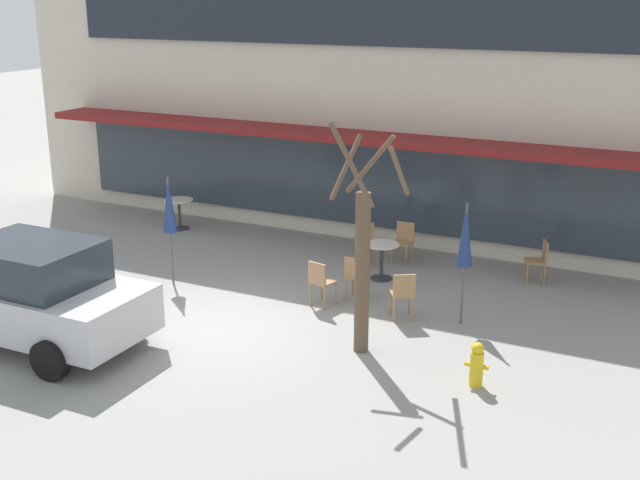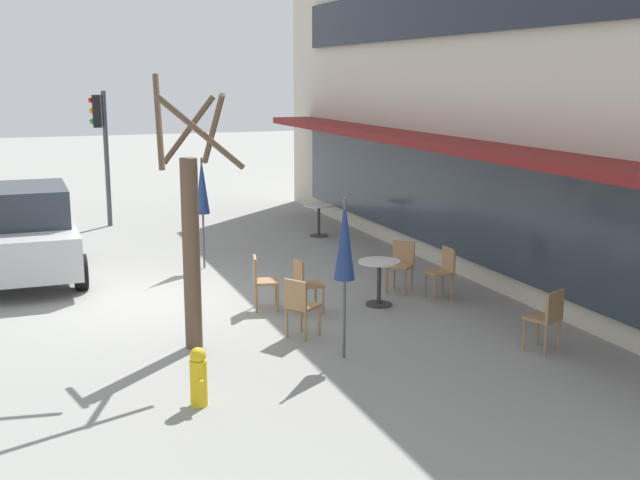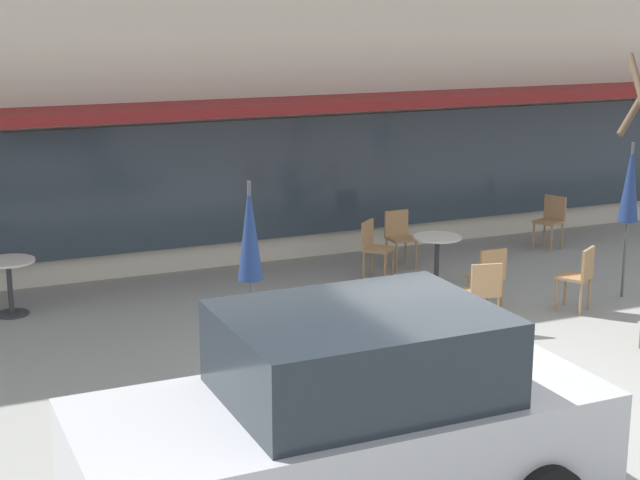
{
  "view_description": "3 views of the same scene",
  "coord_description": "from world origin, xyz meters",
  "px_view_note": "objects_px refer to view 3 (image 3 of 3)",
  "views": [
    {
      "loc": [
        7.47,
        -10.73,
        5.64
      ],
      "look_at": [
        0.51,
        3.12,
        0.84
      ],
      "focal_mm": 45.0,
      "sensor_mm": 36.0,
      "label": 1
    },
    {
      "loc": [
        13.37,
        -1.77,
        3.76
      ],
      "look_at": [
        -0.01,
        3.24,
        0.83
      ],
      "focal_mm": 45.0,
      "sensor_mm": 36.0,
      "label": 2
    },
    {
      "loc": [
        -5.48,
        -8.27,
        4.09
      ],
      "look_at": [
        -0.5,
        3.05,
        1.06
      ],
      "focal_mm": 55.0,
      "sensor_mm": 36.0,
      "label": 3
    }
  ],
  "objects_px": {
    "patio_umbrella_green_folded": "(630,184)",
    "cafe_chair_1": "(399,234)",
    "parked_sedan": "(347,419)",
    "cafe_chair_0": "(374,245)",
    "cafe_chair_4": "(551,218)",
    "patio_umbrella_cream_folded": "(250,233)",
    "cafe_chair_5": "(483,290)",
    "cafe_table_near_wall": "(437,252)",
    "cafe_table_streetside": "(9,278)",
    "cafe_chair_3": "(488,274)",
    "cafe_chair_2": "(580,274)"
  },
  "relations": [
    {
      "from": "cafe_table_streetside",
      "to": "cafe_chair_3",
      "type": "height_order",
      "value": "cafe_chair_3"
    },
    {
      "from": "cafe_table_streetside",
      "to": "cafe_chair_5",
      "type": "height_order",
      "value": "cafe_chair_5"
    },
    {
      "from": "cafe_chair_5",
      "to": "cafe_table_near_wall",
      "type": "bearing_deg",
      "value": 76.94
    },
    {
      "from": "cafe_chair_4",
      "to": "parked_sedan",
      "type": "distance_m",
      "value": 9.67
    },
    {
      "from": "cafe_table_near_wall",
      "to": "cafe_chair_4",
      "type": "distance_m",
      "value": 3.16
    },
    {
      "from": "cafe_table_streetside",
      "to": "parked_sedan",
      "type": "relative_size",
      "value": 0.18
    },
    {
      "from": "cafe_chair_5",
      "to": "cafe_chair_3",
      "type": "bearing_deg",
      "value": 51.88
    },
    {
      "from": "patio_umbrella_cream_folded",
      "to": "cafe_chair_1",
      "type": "height_order",
      "value": "patio_umbrella_cream_folded"
    },
    {
      "from": "patio_umbrella_green_folded",
      "to": "cafe_chair_0",
      "type": "distance_m",
      "value": 3.76
    },
    {
      "from": "patio_umbrella_cream_folded",
      "to": "cafe_chair_2",
      "type": "distance_m",
      "value": 4.93
    },
    {
      "from": "cafe_table_streetside",
      "to": "cafe_chair_2",
      "type": "relative_size",
      "value": 0.85
    },
    {
      "from": "patio_umbrella_cream_folded",
      "to": "cafe_table_near_wall",
      "type": "bearing_deg",
      "value": 30.52
    },
    {
      "from": "cafe_chair_3",
      "to": "cafe_chair_5",
      "type": "distance_m",
      "value": 0.75
    },
    {
      "from": "cafe_chair_5",
      "to": "parked_sedan",
      "type": "bearing_deg",
      "value": -135.17
    },
    {
      "from": "cafe_table_near_wall",
      "to": "patio_umbrella_cream_folded",
      "type": "bearing_deg",
      "value": -149.48
    },
    {
      "from": "cafe_chair_0",
      "to": "cafe_chair_1",
      "type": "bearing_deg",
      "value": 34.04
    },
    {
      "from": "cafe_table_near_wall",
      "to": "cafe_chair_4",
      "type": "height_order",
      "value": "cafe_chair_4"
    },
    {
      "from": "cafe_chair_3",
      "to": "cafe_chair_5",
      "type": "height_order",
      "value": "same"
    },
    {
      "from": "patio_umbrella_green_folded",
      "to": "cafe_chair_5",
      "type": "relative_size",
      "value": 2.47
    },
    {
      "from": "cafe_chair_4",
      "to": "cafe_chair_1",
      "type": "bearing_deg",
      "value": -179.75
    },
    {
      "from": "cafe_chair_3",
      "to": "cafe_chair_4",
      "type": "bearing_deg",
      "value": 40.95
    },
    {
      "from": "cafe_chair_3",
      "to": "cafe_chair_0",
      "type": "bearing_deg",
      "value": 108.4
    },
    {
      "from": "patio_umbrella_green_folded",
      "to": "cafe_chair_0",
      "type": "height_order",
      "value": "patio_umbrella_green_folded"
    },
    {
      "from": "patio_umbrella_cream_folded",
      "to": "cafe_chair_1",
      "type": "xyz_separation_m",
      "value": [
        3.66,
        3.34,
        -1.1
      ]
    },
    {
      "from": "cafe_chair_3",
      "to": "cafe_table_streetside",
      "type": "bearing_deg",
      "value": 157.55
    },
    {
      "from": "patio_umbrella_green_folded",
      "to": "cafe_chair_2",
      "type": "relative_size",
      "value": 2.47
    },
    {
      "from": "cafe_chair_1",
      "to": "parked_sedan",
      "type": "bearing_deg",
      "value": -121.32
    },
    {
      "from": "cafe_table_near_wall",
      "to": "patio_umbrella_green_folded",
      "type": "height_order",
      "value": "patio_umbrella_green_folded"
    },
    {
      "from": "cafe_chair_4",
      "to": "cafe_table_streetside",
      "type": "bearing_deg",
      "value": -179.45
    },
    {
      "from": "cafe_table_streetside",
      "to": "cafe_chair_4",
      "type": "height_order",
      "value": "cafe_chair_4"
    },
    {
      "from": "patio_umbrella_green_folded",
      "to": "parked_sedan",
      "type": "xyz_separation_m",
      "value": [
        -6.2,
        -3.98,
        -0.75
      ]
    },
    {
      "from": "cafe_table_streetside",
      "to": "patio_umbrella_cream_folded",
      "type": "height_order",
      "value": "patio_umbrella_cream_folded"
    },
    {
      "from": "cafe_chair_2",
      "to": "cafe_table_near_wall",
      "type": "bearing_deg",
      "value": 122.68
    },
    {
      "from": "cafe_table_streetside",
      "to": "cafe_chair_5",
      "type": "relative_size",
      "value": 0.85
    },
    {
      "from": "cafe_chair_2",
      "to": "cafe_chair_4",
      "type": "bearing_deg",
      "value": 59.41
    },
    {
      "from": "patio_umbrella_cream_folded",
      "to": "cafe_chair_5",
      "type": "distance_m",
      "value": 3.4
    },
    {
      "from": "cafe_table_near_wall",
      "to": "parked_sedan",
      "type": "relative_size",
      "value": 0.18
    },
    {
      "from": "cafe_chair_0",
      "to": "cafe_chair_4",
      "type": "relative_size",
      "value": 1.0
    },
    {
      "from": "patio_umbrella_cream_folded",
      "to": "cafe_chair_3",
      "type": "xyz_separation_m",
      "value": [
        3.67,
        0.84,
        -1.1
      ]
    },
    {
      "from": "cafe_table_streetside",
      "to": "cafe_chair_1",
      "type": "relative_size",
      "value": 0.85
    },
    {
      "from": "cafe_chair_1",
      "to": "cafe_chair_4",
      "type": "xyz_separation_m",
      "value": [
        2.9,
        0.01,
        0.0
      ]
    },
    {
      "from": "cafe_table_near_wall",
      "to": "cafe_chair_5",
      "type": "height_order",
      "value": "cafe_chair_5"
    },
    {
      "from": "cafe_chair_0",
      "to": "cafe_chair_3",
      "type": "distance_m",
      "value": 2.16
    },
    {
      "from": "cafe_chair_4",
      "to": "cafe_chair_2",
      "type": "bearing_deg",
      "value": -120.59
    },
    {
      "from": "patio_umbrella_cream_folded",
      "to": "parked_sedan",
      "type": "height_order",
      "value": "patio_umbrella_cream_folded"
    },
    {
      "from": "cafe_chair_1",
      "to": "cafe_chair_2",
      "type": "distance_m",
      "value": 3.19
    },
    {
      "from": "patio_umbrella_green_folded",
      "to": "cafe_chair_1",
      "type": "relative_size",
      "value": 2.47
    },
    {
      "from": "cafe_chair_5",
      "to": "parked_sedan",
      "type": "relative_size",
      "value": 0.21
    },
    {
      "from": "cafe_chair_0",
      "to": "parked_sedan",
      "type": "height_order",
      "value": "parked_sedan"
    },
    {
      "from": "cafe_table_streetside",
      "to": "cafe_chair_3",
      "type": "xyz_separation_m",
      "value": [
        5.89,
        -2.43,
        0.01
      ]
    }
  ]
}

